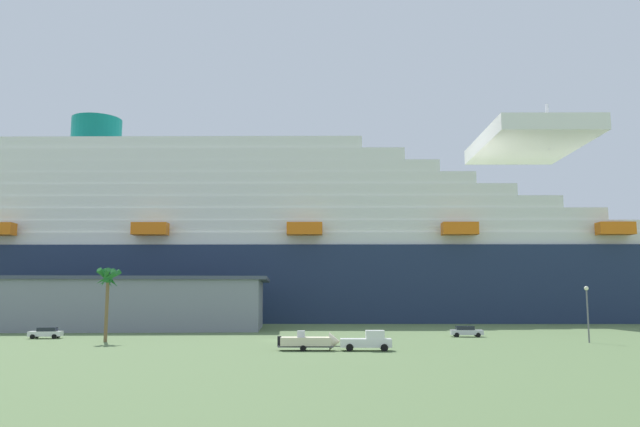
% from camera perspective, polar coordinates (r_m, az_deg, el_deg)
% --- Properties ---
extents(ground_plane, '(600.00, 600.00, 0.00)m').
position_cam_1_polar(ground_plane, '(117.87, -3.42, -10.38)').
color(ground_plane, '#567042').
extents(cruise_ship, '(296.95, 52.36, 62.00)m').
position_cam_1_polar(cruise_ship, '(162.60, -7.61, -3.37)').
color(cruise_ship, '#1E2D4C').
rests_on(cruise_ship, ground_plane).
extents(terminal_building, '(71.45, 23.92, 9.45)m').
position_cam_1_polar(terminal_building, '(125.71, -21.32, -7.54)').
color(terminal_building, gray).
rests_on(terminal_building, ground_plane).
extents(pickup_truck, '(5.75, 2.65, 2.20)m').
position_cam_1_polar(pickup_truck, '(71.07, 4.35, -11.37)').
color(pickup_truck, white).
rests_on(pickup_truck, ground_plane).
extents(small_boat_on_trailer, '(7.71, 2.65, 2.15)m').
position_cam_1_polar(small_boat_on_trailer, '(71.05, -0.64, -11.46)').
color(small_boat_on_trailer, '#595960').
rests_on(small_boat_on_trailer, ground_plane).
extents(palm_tree, '(3.55, 3.39, 9.72)m').
position_cam_1_polar(palm_tree, '(89.22, -18.55, -5.87)').
color(palm_tree, brown).
rests_on(palm_tree, ground_plane).
extents(street_lamp, '(0.56, 0.56, 7.27)m').
position_cam_1_polar(street_lamp, '(89.99, 22.91, -7.61)').
color(street_lamp, slate).
rests_on(street_lamp, ground_plane).
extents(parked_car_silver_sedan, '(4.90, 2.53, 1.58)m').
position_cam_1_polar(parked_car_silver_sedan, '(98.15, 13.01, -10.28)').
color(parked_car_silver_sedan, silver).
rests_on(parked_car_silver_sedan, ground_plane).
extents(parked_car_white_van, '(4.56, 2.42, 1.58)m').
position_cam_1_polar(parked_car_white_van, '(99.86, -23.42, -9.80)').
color(parked_car_white_van, white).
rests_on(parked_car_white_van, ground_plane).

